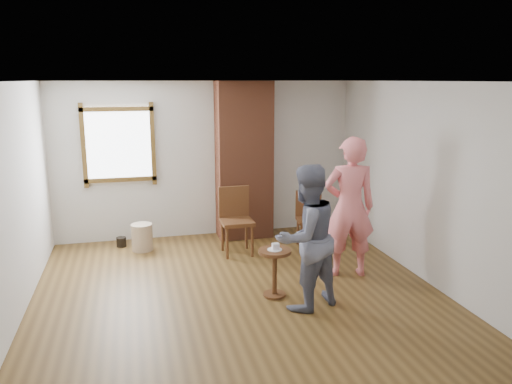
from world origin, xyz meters
TOP-DOWN VIEW (x-y plane):
  - ground at (0.00, 0.00)m, footprint 5.50×5.50m
  - room_shell at (-0.06, 0.61)m, footprint 5.04×5.52m
  - brick_chimney at (0.60, 2.50)m, footprint 0.90×0.50m
  - stoneware_crock at (-1.12, 2.15)m, footprint 0.35×0.35m
  - dark_pot at (-1.44, 2.40)m, footprint 0.17×0.17m
  - dining_chair_left at (0.29, 1.71)m, footprint 0.48×0.48m
  - dining_chair_right at (1.49, 1.72)m, footprint 0.48×0.48m
  - side_table at (0.42, 0.01)m, footprint 0.40×0.40m
  - cake_plate at (0.42, 0.01)m, footprint 0.18×0.18m
  - cake_slice at (0.43, 0.01)m, footprint 0.08×0.07m
  - man at (0.68, -0.36)m, footprint 1.01×0.91m
  - person_pink at (1.58, 0.45)m, footprint 0.77×0.58m

SIDE VIEW (x-z plane):
  - ground at x=0.00m, z-range 0.00..0.00m
  - dark_pot at x=-1.44m, z-range 0.00..0.15m
  - stoneware_crock at x=-1.12m, z-range 0.00..0.42m
  - side_table at x=0.42m, z-range 0.10..0.70m
  - dining_chair_right at x=1.49m, z-range 0.05..0.95m
  - dining_chair_left at x=0.29m, z-range 0.06..1.08m
  - cake_plate at x=0.42m, z-range 0.60..0.61m
  - cake_slice at x=0.43m, z-range 0.61..0.67m
  - man at x=0.68m, z-range 0.00..1.70m
  - person_pink at x=1.58m, z-range 0.00..1.90m
  - brick_chimney at x=0.60m, z-range 0.00..2.60m
  - room_shell at x=-0.06m, z-range 0.50..3.12m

